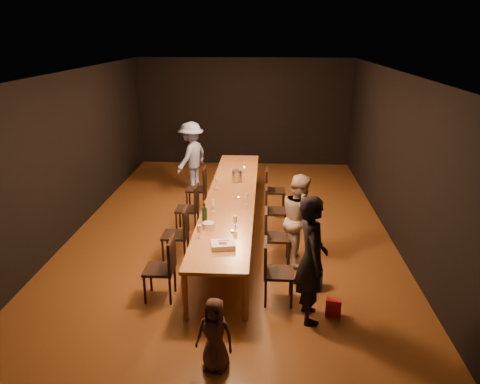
# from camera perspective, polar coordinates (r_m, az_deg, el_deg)

# --- Properties ---
(ground) EXTENTS (10.00, 10.00, 0.00)m
(ground) POSITION_cam_1_polar(r_m,az_deg,el_deg) (9.07, -1.05, -4.89)
(ground) COLOR #492512
(ground) RESTS_ON ground
(room_shell) EXTENTS (6.04, 10.04, 3.02)m
(room_shell) POSITION_cam_1_polar(r_m,az_deg,el_deg) (8.44, -1.13, 8.12)
(room_shell) COLOR black
(room_shell) RESTS_ON ground
(table) EXTENTS (0.90, 6.00, 0.75)m
(table) POSITION_cam_1_polar(r_m,az_deg,el_deg) (8.81, -1.07, -0.71)
(table) COLOR #9A542D
(table) RESTS_ON ground
(chair_right_0) EXTENTS (0.42, 0.42, 0.93)m
(chair_right_0) POSITION_cam_1_polar(r_m,az_deg,el_deg) (6.69, 4.74, -9.70)
(chair_right_0) COLOR black
(chair_right_0) RESTS_ON ground
(chair_right_1) EXTENTS (0.42, 0.42, 0.93)m
(chair_right_1) POSITION_cam_1_polar(r_m,az_deg,el_deg) (7.76, 4.56, -5.45)
(chair_right_1) COLOR black
(chair_right_1) RESTS_ON ground
(chair_right_2) EXTENTS (0.42, 0.42, 0.93)m
(chair_right_2) POSITION_cam_1_polar(r_m,az_deg,el_deg) (8.87, 4.42, -2.25)
(chair_right_2) COLOR black
(chair_right_2) RESTS_ON ground
(chair_right_3) EXTENTS (0.42, 0.42, 0.93)m
(chair_right_3) POSITION_cam_1_polar(r_m,az_deg,el_deg) (10.00, 4.32, 0.24)
(chair_right_3) COLOR black
(chair_right_3) RESTS_ON ground
(chair_left_0) EXTENTS (0.42, 0.42, 0.93)m
(chair_left_0) POSITION_cam_1_polar(r_m,az_deg,el_deg) (6.85, -9.81, -9.20)
(chair_left_0) COLOR black
(chair_left_0) RESTS_ON ground
(chair_left_1) EXTENTS (0.42, 0.42, 0.93)m
(chair_left_1) POSITION_cam_1_polar(r_m,az_deg,el_deg) (7.90, -7.91, -5.13)
(chair_left_1) COLOR black
(chair_left_1) RESTS_ON ground
(chair_left_2) EXTENTS (0.42, 0.42, 0.93)m
(chair_left_2) POSITION_cam_1_polar(r_m,az_deg,el_deg) (8.99, -6.48, -2.02)
(chair_left_2) COLOR black
(chair_left_2) RESTS_ON ground
(chair_left_3) EXTENTS (0.42, 0.42, 0.93)m
(chair_left_3) POSITION_cam_1_polar(r_m,az_deg,el_deg) (10.11, -5.36, 0.41)
(chair_left_3) COLOR black
(chair_left_3) RESTS_ON ground
(woman_birthday) EXTENTS (0.48, 0.68, 1.74)m
(woman_birthday) POSITION_cam_1_polar(r_m,az_deg,el_deg) (6.19, 8.71, -8.12)
(woman_birthday) COLOR black
(woman_birthday) RESTS_ON ground
(woman_tan) EXTENTS (0.68, 0.82, 1.52)m
(woman_tan) POSITION_cam_1_polar(r_m,az_deg,el_deg) (7.73, 7.32, -3.28)
(woman_tan) COLOR #BEA58F
(woman_tan) RESTS_ON ground
(man_blue) EXTENTS (1.00, 1.23, 1.66)m
(man_blue) POSITION_cam_1_polar(r_m,az_deg,el_deg) (11.30, -5.95, 4.33)
(man_blue) COLOR #7E91C4
(man_blue) RESTS_ON ground
(child) EXTENTS (0.48, 0.37, 0.89)m
(child) POSITION_cam_1_polar(r_m,az_deg,el_deg) (5.50, -3.10, -16.96)
(child) COLOR #3F2B23
(child) RESTS_ON ground
(gift_bag_red) EXTENTS (0.22, 0.15, 0.25)m
(gift_bag_red) POSITION_cam_1_polar(r_m,az_deg,el_deg) (6.65, 11.30, -13.63)
(gift_bag_red) COLOR #B51B25
(gift_bag_red) RESTS_ON ground
(gift_bag_blue) EXTENTS (0.31, 0.26, 0.33)m
(gift_bag_blue) POSITION_cam_1_polar(r_m,az_deg,el_deg) (7.20, 8.77, -10.37)
(gift_bag_blue) COLOR #2560A2
(gift_bag_blue) RESTS_ON ground
(birthday_cake) EXTENTS (0.38, 0.33, 0.08)m
(birthday_cake) POSITION_cam_1_polar(r_m,az_deg,el_deg) (6.70, -2.08, -6.47)
(birthday_cake) COLOR white
(birthday_cake) RESTS_ON table
(plate_stack) EXTENTS (0.25, 0.25, 0.10)m
(plate_stack) POSITION_cam_1_polar(r_m,az_deg,el_deg) (7.31, -3.87, -4.13)
(plate_stack) COLOR silver
(plate_stack) RESTS_ON table
(champagne_bottle) EXTENTS (0.08, 0.08, 0.35)m
(champagne_bottle) POSITION_cam_1_polar(r_m,az_deg,el_deg) (7.55, -4.34, -2.37)
(champagne_bottle) COLOR black
(champagne_bottle) RESTS_ON table
(ice_bucket) EXTENTS (0.27, 0.27, 0.23)m
(ice_bucket) POSITION_cam_1_polar(r_m,az_deg,el_deg) (9.60, -0.37, 1.99)
(ice_bucket) COLOR silver
(ice_bucket) RESTS_ON table
(wineglass_0) EXTENTS (0.06, 0.06, 0.21)m
(wineglass_0) POSITION_cam_1_polar(r_m,az_deg,el_deg) (6.99, -4.99, -4.84)
(wineglass_0) COLOR beige
(wineglass_0) RESTS_ON table
(wineglass_1) EXTENTS (0.06, 0.06, 0.21)m
(wineglass_1) POSITION_cam_1_polar(r_m,az_deg,el_deg) (7.31, -0.57, -3.67)
(wineglass_1) COLOR beige
(wineglass_1) RESTS_ON table
(wineglass_2) EXTENTS (0.06, 0.06, 0.21)m
(wineglass_2) POSITION_cam_1_polar(r_m,az_deg,el_deg) (8.00, -3.32, -1.66)
(wineglass_2) COLOR silver
(wineglass_2) RESTS_ON table
(wineglass_3) EXTENTS (0.06, 0.06, 0.21)m
(wineglass_3) POSITION_cam_1_polar(r_m,az_deg,el_deg) (8.30, 0.80, -0.86)
(wineglass_3) COLOR beige
(wineglass_3) RESTS_ON table
(wineglass_4) EXTENTS (0.06, 0.06, 0.21)m
(wineglass_4) POSITION_cam_1_polar(r_m,az_deg,el_deg) (9.18, -2.85, 1.11)
(wineglass_4) COLOR silver
(wineglass_4) RESTS_ON table
(wineglass_5) EXTENTS (0.06, 0.06, 0.21)m
(wineglass_5) POSITION_cam_1_polar(r_m,az_deg,el_deg) (9.82, 0.53, 2.32)
(wineglass_5) COLOR silver
(wineglass_5) RESTS_ON table
(tealight_near) EXTENTS (0.05, 0.05, 0.03)m
(tealight_near) POSITION_cam_1_polar(r_m,az_deg,el_deg) (7.19, -0.91, -4.83)
(tealight_near) COLOR #B2B7B2
(tealight_near) RESTS_ON table
(tealight_mid) EXTENTS (0.05, 0.05, 0.03)m
(tealight_mid) POSITION_cam_1_polar(r_m,az_deg,el_deg) (8.61, -0.17, -0.73)
(tealight_mid) COLOR #B2B7B2
(tealight_mid) RESTS_ON table
(tealight_far) EXTENTS (0.05, 0.05, 0.03)m
(tealight_far) POSITION_cam_1_polar(r_m,az_deg,el_deg) (10.51, 0.49, 2.95)
(tealight_far) COLOR #B2B7B2
(tealight_far) RESTS_ON table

